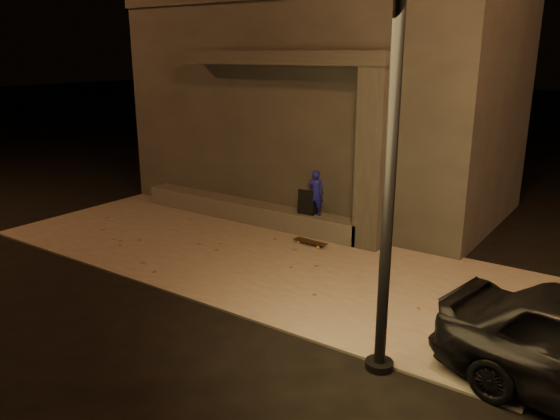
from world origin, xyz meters
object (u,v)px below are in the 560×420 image
Objects in this scene: column at (373,160)px; backpack at (308,205)px; skateboard at (310,242)px; skateboarder at (316,193)px; street_lamp_0 at (399,22)px.

column is 6.62× the size of backpack.
skateboarder is at bearing 117.16° from skateboard.
backpack is 6.43m from street_lamp_0.
street_lamp_0 is at bearing -49.24° from backpack.
street_lamp_0 is (3.59, -4.01, 3.52)m from backpack.
skateboard is at bearing 104.33° from skateboarder.
column is 2.12m from skateboard.
skateboarder is 1.30× the size of skateboard.
backpack is at bearing -9.38° from skateboarder.
column is 1.90m from backpack.
column is 4.75× the size of skateboard.
backpack is 0.72× the size of skateboard.
street_lamp_0 is at bearing 120.96° from skateboarder.
skateboarder reaches higher than backpack.
skateboard is 0.10× the size of street_lamp_0.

